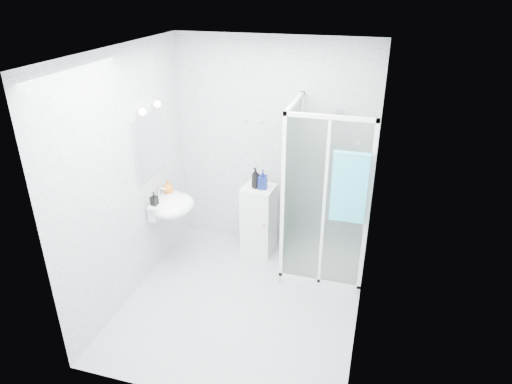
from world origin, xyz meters
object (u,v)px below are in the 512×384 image
(hand_towel, at_px, (349,186))
(soap_dispenser_black, at_px, (154,199))
(wall_basin, at_px, (171,206))
(shampoo_bottle_a, at_px, (255,178))
(shampoo_bottle_b, at_px, (263,179))
(soap_dispenser_orange, at_px, (168,187))
(shower_enclosure, at_px, (318,239))
(storage_cabinet, at_px, (259,220))

(hand_towel, relative_size, soap_dispenser_black, 4.71)
(wall_basin, height_order, shampoo_bottle_a, shampoo_bottle_a)
(shampoo_bottle_b, bearing_deg, shampoo_bottle_a, -174.00)
(soap_dispenser_orange, distance_m, soap_dispenser_black, 0.32)
(shower_enclosure, height_order, soap_dispenser_orange, shower_enclosure)
(wall_basin, relative_size, storage_cabinet, 0.63)
(shampoo_bottle_a, distance_m, shampoo_bottle_b, 0.09)
(wall_basin, xyz_separation_m, soap_dispenser_black, (-0.12, -0.16, 0.14))
(shower_enclosure, relative_size, soap_dispenser_orange, 12.51)
(storage_cabinet, height_order, soap_dispenser_black, soap_dispenser_black)
(wall_basin, bearing_deg, soap_dispenser_black, -127.38)
(hand_towel, bearing_deg, shower_enclosure, 128.17)
(shampoo_bottle_a, relative_size, shampoo_bottle_b, 1.08)
(shower_enclosure, distance_m, storage_cabinet, 0.82)
(shower_enclosure, height_order, shampoo_bottle_a, shower_enclosure)
(wall_basin, xyz_separation_m, hand_towel, (1.97, -0.09, 0.54))
(hand_towel, distance_m, shampoo_bottle_b, 1.26)
(soap_dispenser_orange, xyz_separation_m, soap_dispenser_black, (-0.01, -0.32, -0.00))
(shower_enclosure, distance_m, wall_basin, 1.72)
(hand_towel, distance_m, shampoo_bottle_a, 1.33)
(wall_basin, bearing_deg, soap_dispenser_orange, 123.12)
(wall_basin, distance_m, shampoo_bottle_b, 1.10)
(soap_dispenser_orange, relative_size, soap_dispenser_black, 1.02)
(storage_cabinet, xyz_separation_m, soap_dispenser_black, (-1.00, -0.72, 0.50))
(hand_towel, xyz_separation_m, soap_dispenser_black, (-2.09, -0.07, -0.39))
(storage_cabinet, distance_m, soap_dispenser_black, 1.33)
(hand_towel, height_order, shampoo_bottle_a, hand_towel)
(shower_enclosure, distance_m, shampoo_bottle_a, 1.02)
(shower_enclosure, relative_size, wall_basin, 3.57)
(wall_basin, bearing_deg, shower_enclosure, 10.81)
(storage_cabinet, bearing_deg, soap_dispenser_orange, -153.65)
(wall_basin, bearing_deg, hand_towel, -2.47)
(wall_basin, bearing_deg, shampoo_bottle_a, 32.62)
(shampoo_bottle_a, height_order, soap_dispenser_orange, shampoo_bottle_a)
(soap_dispenser_black, bearing_deg, soap_dispenser_orange, 88.11)
(soap_dispenser_black, bearing_deg, shampoo_bottle_b, 33.90)
(soap_dispenser_orange, height_order, soap_dispenser_black, soap_dispenser_orange)
(shower_enclosure, height_order, hand_towel, shower_enclosure)
(shampoo_bottle_a, distance_m, soap_dispenser_black, 1.19)
(wall_basin, bearing_deg, shampoo_bottle_b, 30.57)
(storage_cabinet, distance_m, shampoo_bottle_b, 0.57)
(wall_basin, relative_size, shampoo_bottle_b, 2.36)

